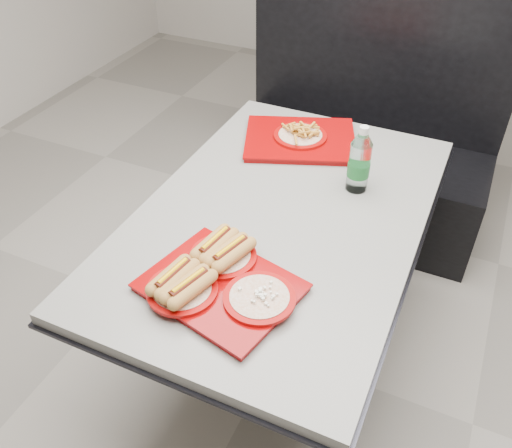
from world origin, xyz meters
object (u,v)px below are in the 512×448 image
at_px(water_bottle, 359,163).
at_px(tray_near, 217,279).
at_px(booth_bench, 361,147).
at_px(tray_far, 300,137).
at_px(diner_table, 280,249).

bearing_deg(water_bottle, tray_near, -109.23).
bearing_deg(booth_bench, tray_far, -99.50).
xyz_separation_m(diner_table, tray_near, (-0.04, -0.40, 0.20)).
bearing_deg(tray_near, tray_far, 94.91).
height_order(tray_far, water_bottle, water_bottle).
bearing_deg(booth_bench, water_bottle, -77.75).
xyz_separation_m(booth_bench, tray_far, (-0.11, -0.64, 0.37)).
height_order(diner_table, tray_near, tray_near).
relative_size(tray_near, water_bottle, 1.93).
relative_size(tray_far, water_bottle, 2.14).
distance_m(booth_bench, tray_far, 0.75).
distance_m(booth_bench, water_bottle, 0.99).
relative_size(booth_bench, tray_near, 2.85).
bearing_deg(water_bottle, diner_table, -128.04).
height_order(diner_table, booth_bench, booth_bench).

